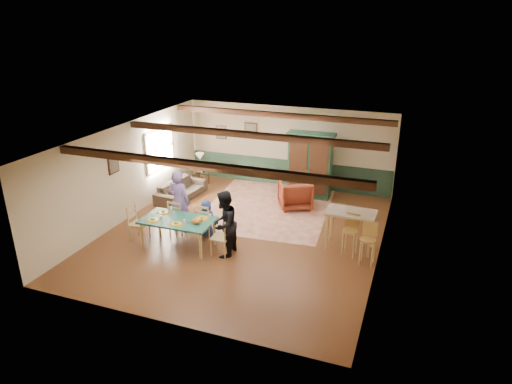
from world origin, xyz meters
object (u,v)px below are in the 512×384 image
(dining_chair_far_left, at_px, (178,216))
(dining_chair_far_right, at_px, (205,220))
(person_woman, at_px, (224,224))
(end_table, at_px, (201,177))
(person_child, at_px, (207,218))
(armoire, at_px, (310,165))
(armchair, at_px, (295,194))
(bar_stool_right, at_px, (368,245))
(dining_chair_end_left, at_px, (139,223))
(bar_stool_left, at_px, (350,235))
(dining_table, at_px, (179,233))
(sofa, at_px, (181,190))
(cat, at_px, (196,221))
(table_lamp, at_px, (200,161))
(counter_table, at_px, (349,230))
(person_man, at_px, (179,202))

(dining_chair_far_left, height_order, dining_chair_far_right, same)
(person_woman, height_order, end_table, person_woman)
(person_child, bearing_deg, armoire, -117.15)
(dining_chair_far_right, xyz_separation_m, armchair, (1.65, 2.71, -0.04))
(armchair, xyz_separation_m, end_table, (-3.56, 0.80, -0.14))
(bar_stool_right, bearing_deg, dining_chair_end_left, -169.00)
(bar_stool_left, distance_m, bar_stool_right, 0.55)
(dining_chair_end_left, bearing_deg, armchair, -43.30)
(dining_table, bearing_deg, sofa, 118.05)
(dining_table, bearing_deg, cat, -9.78)
(bar_stool_right, bearing_deg, dining_chair_far_left, -176.23)
(armchair, xyz_separation_m, table_lamp, (-3.56, 0.80, 0.42))
(cat, distance_m, armoire, 4.86)
(person_child, height_order, end_table, person_child)
(dining_chair_far_left, distance_m, counter_table, 4.46)
(counter_table, bearing_deg, bar_stool_right, -51.05)
(dining_chair_far_right, height_order, person_man, person_man)
(armoire, distance_m, counter_table, 3.60)
(person_man, bearing_deg, person_child, 180.00)
(dining_chair_far_right, height_order, cat, dining_chair_far_right)
(table_lamp, relative_size, bar_stool_right, 0.52)
(dining_chair_end_left, xyz_separation_m, person_man, (0.74, 0.80, 0.39))
(counter_table, bearing_deg, person_man, -172.37)
(sofa, relative_size, end_table, 3.31)
(end_table, bearing_deg, dining_chair_far_left, -72.41)
(dining_table, relative_size, person_child, 1.79)
(cat, bearing_deg, dining_chair_far_left, 139.20)
(person_man, relative_size, person_woman, 1.05)
(dining_chair_end_left, xyz_separation_m, person_child, (1.53, 0.81, 0.03))
(dining_table, xyz_separation_m, armchair, (2.04, 3.43, 0.06))
(armoire, height_order, bar_stool_right, armoire)
(dining_table, height_order, sofa, dining_table)
(dining_chair_far_right, relative_size, armchair, 0.99)
(person_man, relative_size, armoire, 0.82)
(person_man, distance_m, person_woman, 1.82)
(person_man, relative_size, end_table, 2.95)
(dining_chair_end_left, relative_size, end_table, 1.62)
(dining_chair_end_left, bearing_deg, dining_table, -90.00)
(armoire, distance_m, bar_stool_left, 3.91)
(dining_chair_far_left, bearing_deg, person_man, -90.00)
(dining_chair_far_left, xyz_separation_m, end_table, (-1.12, 3.52, -0.18))
(dining_chair_far_left, height_order, bar_stool_right, bar_stool_right)
(person_man, bearing_deg, person_woman, 154.13)
(bar_stool_left, relative_size, bar_stool_right, 1.01)
(counter_table, height_order, bar_stool_right, bar_stool_right)
(dining_chair_far_left, height_order, dining_chair_end_left, same)
(cat, bearing_deg, bar_stool_right, 11.25)
(dining_chair_far_right, distance_m, armchair, 3.17)
(dining_chair_end_left, xyz_separation_m, armchair, (3.18, 3.44, -0.04))
(dining_chair_far_left, height_order, person_man, person_man)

